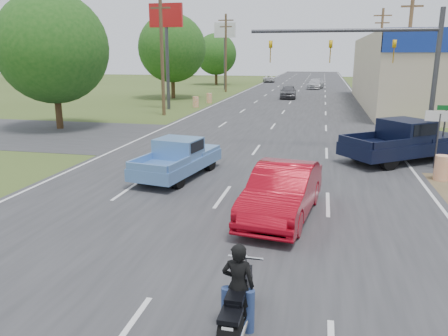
% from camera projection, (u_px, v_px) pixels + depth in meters
% --- Properties ---
extents(ground, '(200.00, 200.00, 0.00)m').
position_uv_depth(ground, '(123.00, 336.00, 7.72)').
color(ground, '#3E4D1F').
rests_on(ground, ground).
extents(main_road, '(15.00, 180.00, 0.02)m').
position_uv_depth(main_road, '(290.00, 103.00, 45.51)').
color(main_road, '#2D2D30').
rests_on(main_road, ground).
extents(cross_road, '(120.00, 10.00, 0.02)m').
position_uv_depth(cross_road, '(261.00, 143.00, 24.73)').
color(cross_road, '#2D2D30').
rests_on(cross_road, ground).
extents(utility_pole_2, '(2.00, 0.28, 10.00)m').
position_uv_depth(utility_pole_2, '(408.00, 48.00, 33.68)').
color(utility_pole_2, '#4C3823').
rests_on(utility_pole_2, ground).
extents(utility_pole_3, '(2.00, 0.28, 10.00)m').
position_uv_depth(utility_pole_3, '(380.00, 51.00, 50.69)').
color(utility_pole_3, '#4C3823').
rests_on(utility_pole_3, ground).
extents(utility_pole_5, '(2.00, 0.28, 10.00)m').
position_uv_depth(utility_pole_5, '(162.00, 49.00, 34.84)').
color(utility_pole_5, '#4C3823').
rests_on(utility_pole_5, ground).
extents(utility_pole_6, '(2.00, 0.28, 10.00)m').
position_uv_depth(utility_pole_6, '(226.00, 51.00, 57.52)').
color(utility_pole_6, '#4C3823').
rests_on(utility_pole_6, ground).
extents(tree_0, '(7.14, 7.14, 8.84)m').
position_uv_depth(tree_0, '(53.00, 48.00, 28.24)').
color(tree_0, '#422D19').
rests_on(tree_0, ground).
extents(tree_1, '(7.56, 7.56, 9.36)m').
position_uv_depth(tree_1, '(172.00, 48.00, 48.85)').
color(tree_1, '#422D19').
rests_on(tree_1, ground).
extents(tree_2, '(6.72, 6.72, 8.32)m').
position_uv_depth(tree_2, '(216.00, 54.00, 71.83)').
color(tree_2, '#422D19').
rests_on(tree_2, ground).
extents(tree_4, '(9.24, 9.24, 11.44)m').
position_uv_depth(tree_4, '(31.00, 45.00, 88.45)').
color(tree_4, '#422D19').
rests_on(tree_4, ground).
extents(tree_6, '(8.82, 8.82, 10.92)m').
position_uv_depth(tree_6, '(180.00, 48.00, 102.16)').
color(tree_6, '#422D19').
rests_on(tree_6, ground).
extents(barrel_0, '(0.56, 0.56, 1.00)m').
position_uv_depth(barrel_0, '(442.00, 168.00, 17.25)').
color(barrel_0, orange).
rests_on(barrel_0, ground).
extents(barrel_1, '(0.56, 0.56, 1.00)m').
position_uv_depth(barrel_1, '(412.00, 132.00, 25.20)').
color(barrel_1, orange).
rests_on(barrel_1, ground).
extents(barrel_2, '(0.56, 0.56, 1.00)m').
position_uv_depth(barrel_2, '(196.00, 102.00, 41.51)').
color(barrel_2, orange).
rests_on(barrel_2, ground).
extents(barrel_3, '(0.56, 0.56, 1.00)m').
position_uv_depth(barrel_3, '(209.00, 98.00, 45.23)').
color(barrel_3, orange).
rests_on(barrel_3, ground).
extents(pole_sign_left_near, '(3.00, 0.35, 9.20)m').
position_uv_depth(pole_sign_left_near, '(166.00, 28.00, 38.37)').
color(pole_sign_left_near, '#3F3F44').
rests_on(pole_sign_left_near, ground).
extents(pole_sign_left_far, '(3.00, 0.35, 9.20)m').
position_uv_depth(pole_sign_left_far, '(225.00, 38.00, 61.04)').
color(pole_sign_left_far, '#3F3F44').
rests_on(pole_sign_left_far, ground).
extents(lane_sign, '(1.20, 0.08, 2.52)m').
position_uv_depth(lane_sign, '(439.00, 125.00, 18.75)').
color(lane_sign, '#3F3F44').
rests_on(lane_sign, ground).
extents(street_name_sign, '(0.80, 0.08, 2.61)m').
position_uv_depth(street_name_sign, '(444.00, 127.00, 20.11)').
color(street_name_sign, '#3F3F44').
rests_on(street_name_sign, ground).
extents(signal_mast, '(9.12, 0.40, 7.00)m').
position_uv_depth(signal_mast, '(379.00, 56.00, 21.35)').
color(signal_mast, '#3F3F44').
rests_on(signal_mast, ground).
extents(red_convertible, '(2.33, 5.08, 1.61)m').
position_uv_depth(red_convertible, '(282.00, 192.00, 13.21)').
color(red_convertible, maroon).
rests_on(red_convertible, ground).
extents(motorcycle, '(0.68, 2.20, 1.12)m').
position_uv_depth(motorcycle, '(237.00, 308.00, 7.71)').
color(motorcycle, black).
rests_on(motorcycle, ground).
extents(rider, '(0.59, 0.39, 1.60)m').
position_uv_depth(rider, '(238.00, 291.00, 7.69)').
color(rider, black).
rests_on(rider, ground).
extents(blue_pickup, '(2.63, 5.01, 1.58)m').
position_uv_depth(blue_pickup, '(179.00, 157.00, 17.75)').
color(blue_pickup, black).
rests_on(blue_pickup, ground).
extents(navy_pickup, '(6.04, 5.39, 1.95)m').
position_uv_depth(navy_pickup, '(405.00, 140.00, 20.25)').
color(navy_pickup, black).
rests_on(navy_pickup, ground).
extents(distant_car_grey, '(2.02, 4.53, 1.51)m').
position_uv_depth(distant_car_grey, '(288.00, 92.00, 49.88)').
color(distant_car_grey, '#525156').
rests_on(distant_car_grey, ground).
extents(distant_car_silver, '(2.75, 5.19, 1.43)m').
position_uv_depth(distant_car_silver, '(315.00, 84.00, 64.10)').
color(distant_car_silver, silver).
rests_on(distant_car_silver, ground).
extents(distant_car_white, '(2.71, 4.62, 1.21)m').
position_uv_depth(distant_car_white, '(269.00, 79.00, 79.87)').
color(distant_car_white, silver).
rests_on(distant_car_white, ground).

